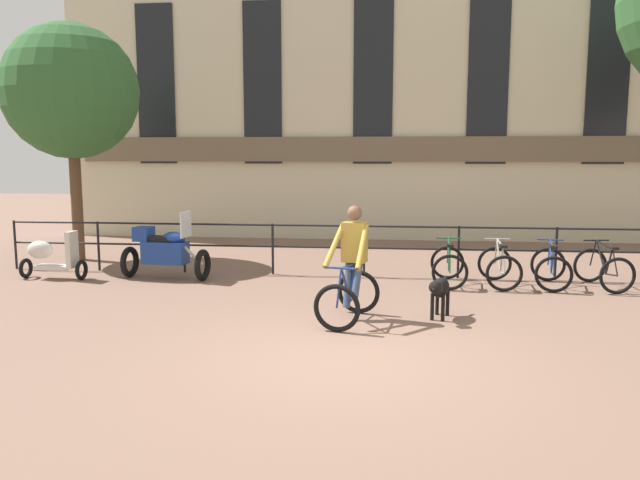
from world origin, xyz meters
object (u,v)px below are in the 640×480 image
object	(u,v)px
parked_motorcycle	(165,251)
parked_scooter	(51,256)
parked_bicycle_near_lamp	(449,266)
parked_bicycle_mid_right	(551,268)
parked_bicycle_mid_left	(499,267)
parked_bicycle_far_end	(603,269)
dog	(440,289)
cyclist_with_bike	(351,269)

from	to	relation	value
parked_motorcycle	parked_scooter	distance (m)	2.25
parked_bicycle_near_lamp	parked_bicycle_mid_right	bearing A→B (deg)	-177.35
parked_bicycle_mid_left	parked_bicycle_far_end	bearing A→B (deg)	-179.87
parked_bicycle_near_lamp	parked_scooter	xyz separation A→B (m)	(-7.78, -0.31, 0.10)
dog	parked_motorcycle	world-z (taller)	parked_motorcycle
parked_bicycle_near_lamp	parked_bicycle_mid_right	size ratio (longest dim) A/B	0.95
parked_bicycle_mid_left	parked_bicycle_mid_right	world-z (taller)	same
parked_bicycle_mid_right	parked_scooter	size ratio (longest dim) A/B	0.92
cyclist_with_bike	parked_motorcycle	size ratio (longest dim) A/B	0.96
dog	parked_bicycle_far_end	xyz separation A→B (m)	(3.18, 2.55, -0.10)
parked_bicycle_mid_left	parked_motorcycle	bearing A→B (deg)	0.62
dog	parked_bicycle_mid_right	xyz separation A→B (m)	(2.25, 2.55, -0.10)
parked_bicycle_mid_right	dog	bearing A→B (deg)	57.04
parked_motorcycle	parked_bicycle_near_lamp	size ratio (longest dim) A/B	1.55
parked_motorcycle	parked_bicycle_mid_left	bearing A→B (deg)	-82.37
parked_motorcycle	parked_bicycle_mid_left	size ratio (longest dim) A/B	1.59
cyclist_with_bike	parked_bicycle_mid_right	xyz separation A→B (m)	(3.56, 2.75, -0.41)
cyclist_with_bike	parked_bicycle_near_lamp	bearing A→B (deg)	71.45
parked_bicycle_far_end	cyclist_with_bike	bearing A→B (deg)	23.33
parked_bicycle_mid_right	parked_scooter	xyz separation A→B (m)	(-9.65, -0.31, 0.10)
dog	parked_bicycle_far_end	world-z (taller)	parked_bicycle_far_end
cyclist_with_bike	dog	bearing A→B (deg)	21.45
parked_motorcycle	parked_bicycle_mid_right	world-z (taller)	parked_motorcycle
parked_motorcycle	parked_bicycle_mid_right	size ratio (longest dim) A/B	1.48
cyclist_with_bike	parked_bicycle_far_end	size ratio (longest dim) A/B	1.43
dog	parked_bicycle_mid_left	bearing A→B (deg)	79.29
parked_scooter	parked_bicycle_far_end	bearing A→B (deg)	-85.44
parked_motorcycle	parked_bicycle_near_lamp	bearing A→B (deg)	-82.29
cyclist_with_bike	parked_bicycle_mid_left	xyz separation A→B (m)	(2.63, 2.75, -0.41)
cyclist_with_bike	parked_scooter	distance (m)	6.56
cyclist_with_bike	parked_scooter	size ratio (longest dim) A/B	1.31
cyclist_with_bike	parked_scooter	xyz separation A→B (m)	(-6.09, 2.43, -0.30)
cyclist_with_bike	dog	size ratio (longest dim) A/B	1.86
parked_bicycle_mid_left	parked_bicycle_near_lamp	bearing A→B (deg)	0.13
dog	parked_scooter	distance (m)	7.74
parked_bicycle_near_lamp	parked_bicycle_far_end	size ratio (longest dim) A/B	0.96
parked_bicycle_near_lamp	parked_bicycle_mid_left	distance (m)	0.94
parked_bicycle_mid_left	parked_scooter	xyz separation A→B (m)	(-8.71, -0.31, 0.10)
dog	parked_bicycle_mid_left	distance (m)	2.87
cyclist_with_bike	parked_bicycle_mid_left	distance (m)	3.82
cyclist_with_bike	parked_bicycle_mid_right	size ratio (longest dim) A/B	1.42
dog	parked_bicycle_mid_right	bearing A→B (deg)	65.11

